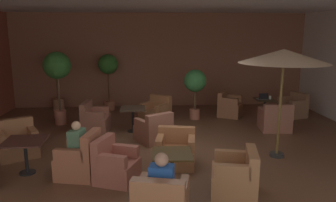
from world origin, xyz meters
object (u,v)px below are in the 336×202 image
at_px(armchair_rear_right_north, 80,160).
at_px(patio_umbrella_tall_red, 284,57).
at_px(armchair_mid_center_south, 154,131).
at_px(patron_by_window, 162,178).
at_px(iced_drink_cup, 270,97).
at_px(cafe_table_mid_center, 133,113).
at_px(armchair_rear_right_east, 17,143).
at_px(armchair_front_left_east, 229,107).
at_px(armchair_mid_center_north, 156,113).
at_px(potted_tree_mid_left, 57,70).
at_px(armchair_front_right_east, 236,177).
at_px(patron_blue_shirt, 77,141).
at_px(cafe_table_front_left, 265,105).
at_px(cafe_table_rear_right, 25,146).
at_px(armchair_front_left_south, 275,120).
at_px(potted_tree_mid_right, 56,70).
at_px(open_laptop, 263,98).
at_px(potted_tree_left_corner, 108,70).
at_px(potted_tree_right_corner, 195,84).
at_px(armchair_front_right_west, 115,165).
at_px(armchair_front_right_south, 176,152).
at_px(cafe_table_front_right, 172,161).
at_px(armchair_mid_center_east, 95,121).
at_px(armchair_front_left_north, 293,108).

relative_size(armchair_rear_right_north, patio_umbrella_tall_red, 0.38).
height_order(armchair_mid_center_south, patron_by_window, patron_by_window).
relative_size(armchair_rear_right_north, iced_drink_cup, 8.33).
xyz_separation_m(cafe_table_mid_center, armchair_rear_right_east, (-2.57, -1.71, -0.24)).
bearing_deg(armchair_front_left_east, cafe_table_mid_center, -154.17).
bearing_deg(armchair_mid_center_north, potted_tree_mid_left, 178.46).
xyz_separation_m(potted_tree_mid_left, iced_drink_cup, (6.59, -0.01, -0.91)).
bearing_deg(armchair_front_right_east, patio_umbrella_tall_red, 49.74).
distance_m(armchair_front_right_east, patron_blue_shirt, 3.05).
distance_m(cafe_table_front_left, cafe_table_rear_right, 7.22).
bearing_deg(armchair_front_left_south, potted_tree_mid_right, 156.65).
xyz_separation_m(armchair_rear_right_north, open_laptop, (4.99, 3.88, 0.41)).
bearing_deg(cafe_table_front_left, potted_tree_left_corner, 161.37).
bearing_deg(potted_tree_right_corner, armchair_front_right_east, -90.17).
bearing_deg(iced_drink_cup, armchair_mid_center_south, -153.36).
xyz_separation_m(armchair_front_right_west, armchair_rear_right_north, (-0.70, 0.24, 0.02)).
xyz_separation_m(cafe_table_mid_center, open_laptop, (4.08, 0.95, 0.20)).
distance_m(cafe_table_front_left, armchair_front_left_south, 1.17).
height_order(armchair_front_right_south, armchair_rear_right_east, armchair_rear_right_east).
bearing_deg(cafe_table_mid_center, armchair_front_right_east, -63.03).
bearing_deg(potted_tree_mid_right, cafe_table_front_right, -60.23).
xyz_separation_m(cafe_table_rear_right, patron_blue_shirt, (1.07, -0.22, 0.16)).
height_order(cafe_table_mid_center, open_laptop, open_laptop).
relative_size(cafe_table_front_left, patron_by_window, 0.99).
bearing_deg(patron_by_window, potted_tree_left_corner, 102.06).
relative_size(armchair_mid_center_east, iced_drink_cup, 7.85).
bearing_deg(cafe_table_mid_center, open_laptop, 13.15).
bearing_deg(cafe_table_mid_center, armchair_mid_center_north, 52.08).
bearing_deg(patio_umbrella_tall_red, iced_drink_cup, 72.58).
bearing_deg(armchair_front_right_south, cafe_table_front_right, -98.52).
distance_m(armchair_front_right_east, armchair_mid_center_north, 4.85).
xyz_separation_m(armchair_mid_center_north, patron_blue_shirt, (-1.63, -3.79, 0.42)).
bearing_deg(armchair_mid_center_south, cafe_table_front_right, -84.35).
xyz_separation_m(armchair_front_left_south, armchair_rear_right_east, (-6.65, -1.56, 0.00)).
bearing_deg(armchair_rear_right_north, armchair_front_right_east, -17.27).
bearing_deg(armchair_rear_right_east, armchair_front_right_west, -31.82).
height_order(armchair_front_right_east, armchair_rear_right_east, armchair_rear_right_east).
height_order(cafe_table_front_right, potted_tree_mid_right, potted_tree_mid_right).
bearing_deg(potted_tree_mid_right, potted_tree_mid_left, -73.74).
distance_m(armchair_front_right_west, armchair_mid_center_north, 4.14).
relative_size(potted_tree_left_corner, potted_tree_right_corner, 1.25).
xyz_separation_m(armchair_front_left_east, cafe_table_front_right, (-2.33, -5.11, 0.22)).
distance_m(armchair_front_left_north, patio_umbrella_tall_red, 4.42).
distance_m(armchair_front_right_south, open_laptop, 4.62).
relative_size(potted_tree_mid_left, iced_drink_cup, 20.19).
xyz_separation_m(armchair_rear_right_east, patron_by_window, (3.18, -2.93, 0.41)).
bearing_deg(armchair_front_left_north, armchair_rear_right_north, -145.43).
xyz_separation_m(cafe_table_mid_center, cafe_table_rear_right, (-2.02, -2.70, 0.02)).
bearing_deg(open_laptop, armchair_mid_center_east, -170.76).
relative_size(armchair_mid_center_east, potted_tree_left_corner, 0.43).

